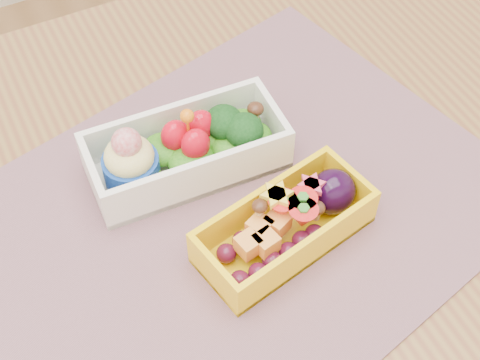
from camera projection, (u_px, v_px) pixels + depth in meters
name	position (u px, v px, depth m)	size (l,w,h in m)	color
table	(258.00, 292.00, 0.73)	(1.20, 0.80, 0.75)	brown
placemat	(235.00, 211.00, 0.67)	(0.51, 0.39, 0.00)	#825A62
bento_white	(185.00, 150.00, 0.68)	(0.20, 0.09, 0.08)	white
bento_yellow	(288.00, 224.00, 0.63)	(0.18, 0.10, 0.06)	yellow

